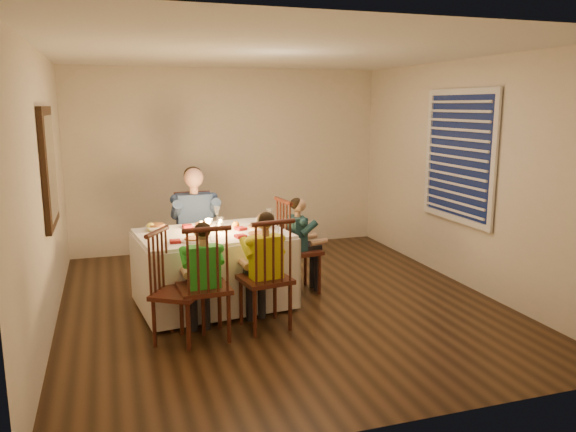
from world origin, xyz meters
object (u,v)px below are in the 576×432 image
object	(u,v)px
chair_end	(299,291)
child_yellow	(265,327)
dining_table	(213,253)
child_teal	(299,291)
chair_near_right	(265,327)
serving_bowl	(156,228)
chair_extra	(180,341)
chair_adult	(197,283)
chair_near_left	(205,338)
child_green	(205,338)
adult	(197,283)

from	to	relation	value
chair_end	child_yellow	bearing A→B (deg)	137.90
dining_table	child_teal	xyz separation A→B (m)	(1.00, 0.14, -0.57)
chair_near_right	serving_bowl	bearing A→B (deg)	-56.86
dining_table	child_teal	size ratio (longest dim) A/B	1.52
chair_extra	serving_bowl	bearing A→B (deg)	36.34
chair_adult	chair_near_right	xyz separation A→B (m)	(0.41, -1.55, 0.00)
chair_adult	child_yellow	size ratio (longest dim) A/B	0.96
chair_extra	dining_table	bearing A→B (deg)	2.82
chair_near_left	chair_extra	distance (m)	0.23
dining_table	chair_end	size ratio (longest dim) A/B	1.52
chair_end	child_teal	bearing A→B (deg)	83.65
dining_table	child_green	distance (m)	1.04
chair_extra	child_teal	xyz separation A→B (m)	(1.46, 0.97, 0.00)
child_yellow	serving_bowl	distance (m)	1.58
chair_near_right	child_green	world-z (taller)	child_green
chair_end	adult	xyz separation A→B (m)	(-1.06, 0.66, 0.00)
dining_table	chair_end	xyz separation A→B (m)	(1.00, 0.14, -0.57)
chair_near_right	chair_end	size ratio (longest dim) A/B	1.00
chair_near_right	adult	bearing A→B (deg)	-83.65
chair_near_left	chair_extra	size ratio (longest dim) A/B	1.06
chair_near_right	chair_extra	size ratio (longest dim) A/B	1.06
child_teal	dining_table	bearing A→B (deg)	91.84
chair_end	child_green	distance (m)	1.58
chair_near_right	serving_bowl	xyz separation A→B (m)	(-0.90, 1.01, 0.82)
dining_table	chair_adult	distance (m)	0.98
chair_extra	child_yellow	xyz separation A→B (m)	(0.82, 0.07, 0.00)
dining_table	chair_extra	bearing A→B (deg)	-126.24
chair_adult	chair_near_left	distance (m)	1.65
adult	chair_adult	bearing A→B (deg)	-45.17
chair_extra	serving_bowl	world-z (taller)	serving_bowl
child_green	child_teal	bearing A→B (deg)	-144.45
chair_extra	chair_end	bearing A→B (deg)	-24.46
chair_adult	serving_bowl	world-z (taller)	serving_bowl
chair_extra	child_yellow	distance (m)	0.82
serving_bowl	child_green	bearing A→B (deg)	-74.44
dining_table	adult	size ratio (longest dim) A/B	1.18
chair_near_left	child_teal	world-z (taller)	same
chair_near_left	child_yellow	size ratio (longest dim) A/B	0.96
adult	chair_near_left	bearing A→B (deg)	-96.45
chair_adult	child_teal	bearing A→B (deg)	-32.02
chair_end	chair_near_left	bearing A→B (deg)	122.17
serving_bowl	chair_end	bearing A→B (deg)	-4.22
chair_end	chair_extra	world-z (taller)	chair_end
chair_near_left	child_yellow	bearing A→B (deg)	-174.52
child_yellow	child_teal	distance (m)	1.11
chair_end	child_yellow	xyz separation A→B (m)	(-0.65, -0.90, 0.00)
chair_near_left	child_yellow	world-z (taller)	child_yellow
chair_end	chair_extra	xyz separation A→B (m)	(-1.46, -0.97, 0.00)
child_yellow	child_teal	xyz separation A→B (m)	(0.65, 0.90, 0.00)
chair_adult	chair_near_right	bearing A→B (deg)	-75.36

